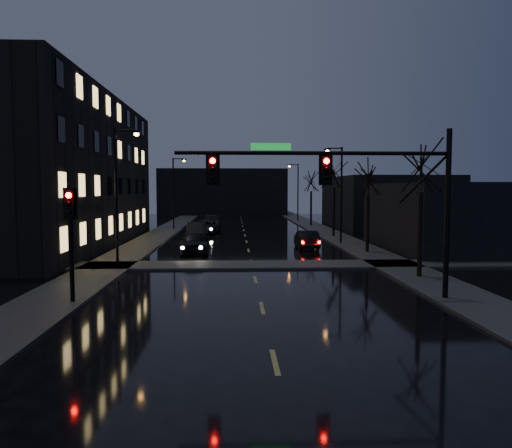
{
  "coord_description": "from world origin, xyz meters",
  "views": [
    {
      "loc": [
        -1.07,
        -10.87,
        4.58
      ],
      "look_at": [
        -0.21,
        8.65,
        3.2
      ],
      "focal_mm": 35.0,
      "sensor_mm": 36.0,
      "label": 1
    }
  ],
  "objects": [
    {
      "name": "ground",
      "position": [
        0.0,
        0.0,
        0.0
      ],
      "size": [
        160.0,
        160.0,
        0.0
      ],
      "primitive_type": "plane",
      "color": "black",
      "rests_on": "ground"
    },
    {
      "name": "sidewalk_left",
      "position": [
        -8.5,
        35.0,
        0.06
      ],
      "size": [
        3.0,
        140.0,
        0.12
      ],
      "primitive_type": "cube",
      "color": "#2D2D2B",
      "rests_on": "ground"
    },
    {
      "name": "sidewalk_right",
      "position": [
        8.5,
        35.0,
        0.06
      ],
      "size": [
        3.0,
        140.0,
        0.12
      ],
      "primitive_type": "cube",
      "color": "#2D2D2B",
      "rests_on": "ground"
    },
    {
      "name": "sidewalk_cross",
      "position": [
        0.0,
        18.5,
        0.06
      ],
      "size": [
        40.0,
        3.0,
        0.12
      ],
      "primitive_type": "cube",
      "color": "#2D2D2B",
      "rests_on": "ground"
    },
    {
      "name": "apartment_block",
      "position": [
        -16.5,
        30.0,
        6.0
      ],
      "size": [
        12.0,
        30.0,
        12.0
      ],
      "primitive_type": "cube",
      "color": "black",
      "rests_on": "ground"
    },
    {
      "name": "commercial_right_near",
      "position": [
        15.5,
        26.0,
        2.5
      ],
      "size": [
        10.0,
        14.0,
        5.0
      ],
      "primitive_type": "cube",
      "color": "black",
      "rests_on": "ground"
    },
    {
      "name": "commercial_right_far",
      "position": [
        17.0,
        48.0,
        3.0
      ],
      "size": [
        12.0,
        18.0,
        6.0
      ],
      "primitive_type": "cube",
      "color": "black",
      "rests_on": "ground"
    },
    {
      "name": "far_block",
      "position": [
        -3.0,
        78.0,
        4.0
      ],
      "size": [
        22.0,
        10.0,
        8.0
      ],
      "primitive_type": "cube",
      "color": "black",
      "rests_on": "ground"
    },
    {
      "name": "signal_mast",
      "position": [
        3.85,
        9.0,
        4.87
      ],
      "size": [
        11.11,
        0.41,
        7.0
      ],
      "color": "black",
      "rests_on": "ground"
    },
    {
      "name": "signal_pole_left",
      "position": [
        -7.5,
        8.99,
        3.01
      ],
      "size": [
        0.35,
        0.41,
        4.53
      ],
      "color": "black",
      "rests_on": "ground"
    },
    {
      "name": "tree_near",
      "position": [
        8.4,
        14.0,
        6.22
      ],
      "size": [
        3.52,
        3.52,
        8.08
      ],
      "color": "black",
      "rests_on": "ground"
    },
    {
      "name": "tree_mid_a",
      "position": [
        8.4,
        24.0,
        5.83
      ],
      "size": [
        3.3,
        3.3,
        7.58
      ],
      "color": "black",
      "rests_on": "ground"
    },
    {
      "name": "tree_mid_b",
      "position": [
        8.4,
        36.0,
        6.61
      ],
      "size": [
        3.74,
        3.74,
        8.59
      ],
      "color": "black",
      "rests_on": "ground"
    },
    {
      "name": "tree_far",
      "position": [
        8.4,
        50.0,
        6.06
      ],
      "size": [
        3.43,
        3.43,
        7.88
      ],
      "color": "black",
      "rests_on": "ground"
    },
    {
      "name": "streetlight_l_near",
      "position": [
        -7.58,
        18.0,
        4.77
      ],
      "size": [
        1.53,
        0.28,
        8.0
      ],
      "color": "black",
      "rests_on": "ground"
    },
    {
      "name": "streetlight_l_far",
      "position": [
        -7.58,
        45.0,
        4.77
      ],
      "size": [
        1.53,
        0.28,
        8.0
      ],
      "color": "black",
      "rests_on": "ground"
    },
    {
      "name": "streetlight_r_mid",
      "position": [
        7.58,
        30.0,
        4.77
      ],
      "size": [
        1.53,
        0.28,
        8.0
      ],
      "color": "black",
      "rests_on": "ground"
    },
    {
      "name": "streetlight_r_far",
      "position": [
        7.58,
        58.0,
        4.77
      ],
      "size": [
        1.53,
        0.28,
        8.0
      ],
      "color": "black",
      "rests_on": "ground"
    },
    {
      "name": "oncoming_car_a",
      "position": [
        -3.91,
        24.6,
        0.83
      ],
      "size": [
        2.29,
        4.98,
        1.66
      ],
      "primitive_type": "imported",
      "rotation": [
        0.0,
        0.0,
        0.07
      ],
      "color": "black",
      "rests_on": "ground"
    },
    {
      "name": "oncoming_car_b",
      "position": [
        -4.39,
        33.53,
        0.79
      ],
      "size": [
        2.28,
        4.98,
        1.58
      ],
      "primitive_type": "imported",
      "rotation": [
        0.0,
        0.0,
        0.13
      ],
      "color": "black",
      "rests_on": "ground"
    },
    {
      "name": "oncoming_car_c",
      "position": [
        -3.9,
        39.84,
        0.68
      ],
      "size": [
        2.78,
        5.13,
        1.37
      ],
      "primitive_type": "imported",
      "rotation": [
        0.0,
        0.0,
        -0.11
      ],
      "color": "black",
      "rests_on": "ground"
    },
    {
      "name": "oncoming_car_d",
      "position": [
        -3.71,
        48.04,
        0.74
      ],
      "size": [
        2.3,
        5.19,
        1.48
      ],
      "primitive_type": "imported",
      "rotation": [
        0.0,
        0.0,
        0.05
      ],
      "color": "black",
      "rests_on": "ground"
    },
    {
      "name": "lead_car",
      "position": [
        4.51,
        27.07,
        0.7
      ],
      "size": [
        1.49,
        4.28,
        1.41
      ],
      "primitive_type": "imported",
      "rotation": [
        0.0,
        0.0,
        3.14
      ],
      "color": "black",
      "rests_on": "ground"
    }
  ]
}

